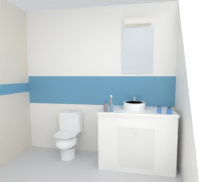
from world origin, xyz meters
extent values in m
cube|color=white|center=(0.00, 2.45, 0.42)|extent=(3.20, 0.10, 0.85)
cube|color=teal|center=(0.00, 2.45, 1.10)|extent=(3.20, 0.10, 0.50)
cube|color=white|center=(0.00, 2.45, 1.93)|extent=(3.20, 0.10, 1.15)
cube|color=silver|center=(0.69, 2.39, 1.76)|extent=(0.49, 0.02, 0.73)
cube|color=white|center=(0.69, 2.35, 2.21)|extent=(0.42, 0.10, 0.08)
cube|color=white|center=(1.35, 1.20, 1.25)|extent=(0.10, 3.48, 2.50)
cube|color=white|center=(0.69, 2.12, 0.41)|extent=(1.07, 0.55, 0.82)
cube|color=white|center=(0.69, 2.11, 0.83)|extent=(1.09, 0.57, 0.03)
cube|color=silver|center=(0.69, 1.84, 0.37)|extent=(0.48, 0.01, 0.57)
cylinder|color=silver|center=(0.69, 1.83, 0.57)|extent=(0.02, 0.02, 0.03)
cylinder|color=white|center=(0.65, 2.14, 0.90)|extent=(0.33, 0.33, 0.11)
cylinder|color=#AFB1BA|center=(0.65, 2.14, 0.95)|extent=(0.27, 0.27, 0.01)
cylinder|color=silver|center=(0.65, 2.33, 0.93)|extent=(0.03, 0.03, 0.16)
cylinder|color=silver|center=(0.65, 2.24, 1.01)|extent=(0.02, 0.15, 0.02)
cylinder|color=white|center=(-0.44, 2.12, 0.09)|extent=(0.24, 0.24, 0.18)
ellipsoid|color=white|center=(-0.44, 2.08, 0.29)|extent=(0.34, 0.42, 0.22)
cylinder|color=white|center=(-0.44, 2.08, 0.41)|extent=(0.37, 0.37, 0.02)
cube|color=white|center=(-0.44, 2.29, 0.56)|extent=(0.36, 0.17, 0.33)
cylinder|color=silver|center=(-0.44, 2.29, 0.74)|extent=(0.04, 0.04, 0.02)
cylinder|color=#4C7299|center=(0.33, 1.93, 0.90)|extent=(0.06, 0.06, 0.10)
cylinder|color=#D83F4C|center=(0.32, 1.94, 0.97)|extent=(0.01, 0.02, 0.19)
cube|color=white|center=(0.32, 1.94, 1.07)|extent=(0.01, 0.02, 0.03)
cylinder|color=#3FB259|center=(0.34, 1.92, 0.97)|extent=(0.02, 0.02, 0.19)
cube|color=white|center=(0.34, 1.92, 1.07)|extent=(0.01, 0.02, 0.03)
cylinder|color=#4C4C51|center=(0.26, 1.90, 0.91)|extent=(0.06, 0.06, 0.12)
cylinder|color=#262626|center=(0.26, 1.90, 0.99)|extent=(0.01, 0.01, 0.04)
cylinder|color=#262626|center=(0.26, 1.89, 1.01)|extent=(0.01, 0.02, 0.01)
cylinder|color=#2659B2|center=(1.00, 1.93, 0.89)|extent=(0.06, 0.06, 0.08)
cylinder|color=black|center=(1.00, 1.93, 0.94)|extent=(0.04, 0.04, 0.02)
cylinder|color=#2659B2|center=(1.12, 1.90, 0.89)|extent=(0.07, 0.07, 0.08)
cylinder|color=black|center=(1.12, 1.90, 0.94)|extent=(0.05, 0.05, 0.02)
camera|label=1|loc=(0.70, -0.29, 1.36)|focal=25.66mm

